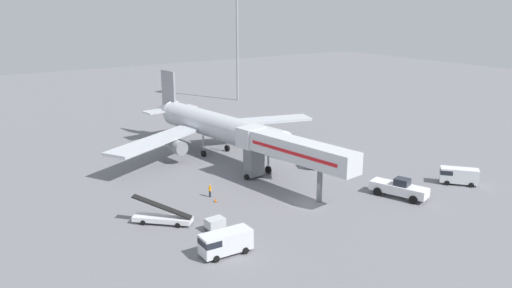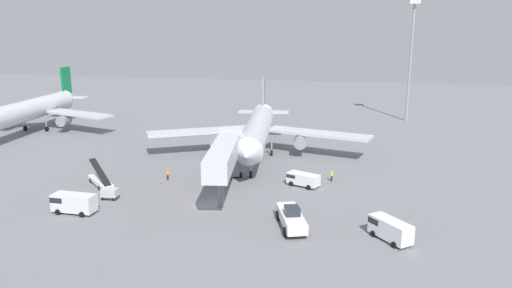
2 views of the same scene
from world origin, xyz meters
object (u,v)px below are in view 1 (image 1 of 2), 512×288
(jet_bridge, at_px, (287,150))
(service_van_outer_right, at_px, (321,161))
(ground_crew_worker_midground, at_px, (327,153))
(safety_cone_alpha, at_px, (215,200))
(airplane_at_gate, at_px, (217,126))
(pushback_tug, at_px, (399,188))
(apron_light_mast, at_px, (237,23))
(baggage_cart_far_right, at_px, (215,224))
(service_van_mid_left, at_px, (224,242))
(ground_crew_worker_foreground, at_px, (210,190))
(service_van_mid_center, at_px, (458,175))
(belt_loader_truck, at_px, (163,217))

(jet_bridge, relative_size, service_van_outer_right, 4.01)
(ground_crew_worker_midground, height_order, safety_cone_alpha, ground_crew_worker_midground)
(airplane_at_gate, bearing_deg, pushback_tug, -71.96)
(apron_light_mast, bearing_deg, baggage_cart_far_right, -124.04)
(baggage_cart_far_right, distance_m, ground_crew_worker_midground, 31.42)
(service_van_mid_left, xyz_separation_m, apron_light_mast, (46.04, 70.61, 18.06))
(service_van_mid_left, bearing_deg, service_van_outer_right, 30.88)
(service_van_mid_left, bearing_deg, safety_cone_alpha, 63.95)
(service_van_mid_left, bearing_deg, apron_light_mast, 56.89)
(ground_crew_worker_midground, distance_m, safety_cone_alpha, 24.97)
(jet_bridge, distance_m, ground_crew_worker_foreground, 11.46)
(airplane_at_gate, height_order, safety_cone_alpha, airplane_at_gate)
(airplane_at_gate, relative_size, service_van_outer_right, 8.00)
(service_van_outer_right, bearing_deg, ground_crew_worker_foreground, -176.53)
(service_van_outer_right, xyz_separation_m, service_van_mid_left, (-26.44, -15.81, 0.28))
(jet_bridge, height_order, baggage_cart_far_right, jet_bridge)
(airplane_at_gate, xyz_separation_m, baggage_cart_far_right, (-14.94, -25.44, -4.04))
(jet_bridge, xyz_separation_m, service_van_mid_center, (20.99, -11.60, -4.25))
(airplane_at_gate, xyz_separation_m, apron_light_mast, (29.10, 39.76, 14.57))
(pushback_tug, xyz_separation_m, service_van_mid_center, (10.65, -1.20, 0.11))
(baggage_cart_far_right, relative_size, ground_crew_worker_midground, 1.21)
(ground_crew_worker_foreground, relative_size, apron_light_mast, 0.06)
(service_van_mid_left, relative_size, baggage_cart_far_right, 2.54)
(service_van_mid_center, xyz_separation_m, baggage_cart_far_right, (-35.38, 5.84, -0.52))
(jet_bridge, height_order, pushback_tug, jet_bridge)
(jet_bridge, xyz_separation_m, baggage_cart_far_right, (-14.39, -5.76, -4.77))
(service_van_outer_right, bearing_deg, service_van_mid_left, -149.12)
(jet_bridge, height_order, belt_loader_truck, jet_bridge)
(service_van_mid_center, bearing_deg, pushback_tug, 173.58)
(pushback_tug, bearing_deg, service_van_outer_right, 91.16)
(airplane_at_gate, distance_m, apron_light_mast, 51.38)
(baggage_cart_far_right, bearing_deg, ground_crew_worker_foreground, 63.95)
(baggage_cart_far_right, height_order, apron_light_mast, apron_light_mast)
(pushback_tug, distance_m, belt_loader_truck, 30.35)
(jet_bridge, xyz_separation_m, service_van_mid_left, (-16.40, -11.18, -4.21))
(service_van_outer_right, relative_size, ground_crew_worker_midground, 2.85)
(service_van_mid_left, distance_m, baggage_cart_far_right, 5.80)
(ground_crew_worker_foreground, distance_m, safety_cone_alpha, 1.99)
(service_van_mid_center, xyz_separation_m, ground_crew_worker_foreground, (-30.89, 15.02, -0.38))
(baggage_cart_far_right, height_order, ground_crew_worker_foreground, ground_crew_worker_foreground)
(baggage_cart_far_right, bearing_deg, service_van_mid_left, -110.36)
(service_van_mid_center, distance_m, apron_light_mast, 73.81)
(airplane_at_gate, distance_m, pushback_tug, 31.84)
(service_van_mid_left, height_order, ground_crew_worker_foreground, service_van_mid_left)
(jet_bridge, bearing_deg, belt_loader_truck, -177.42)
(jet_bridge, bearing_deg, airplane_at_gate, 88.42)
(pushback_tug, height_order, ground_crew_worker_midground, pushback_tug)
(apron_light_mast, bearing_deg, jet_bridge, -116.51)
(service_van_mid_center, distance_m, ground_crew_worker_midground, 20.42)
(pushback_tug, distance_m, apron_light_mast, 74.71)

